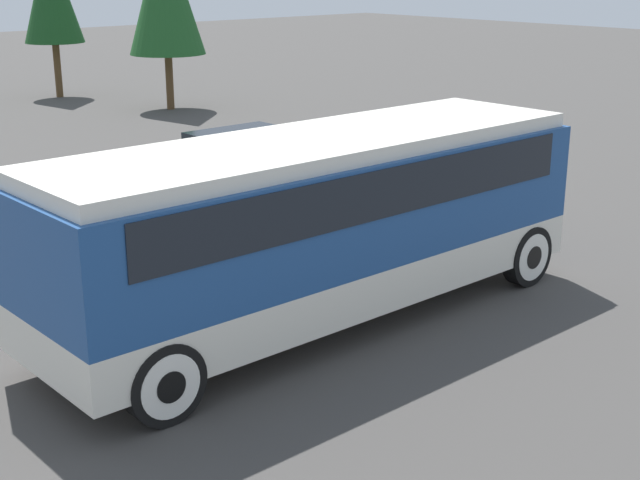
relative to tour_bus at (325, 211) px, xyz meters
The scene contains 4 objects.
ground_plane 1.75m from the tour_bus, behind, with size 120.00×120.00×0.00m, color #423F3D.
tour_bus is the anchor object (origin of this frame).
parked_car_near 5.72m from the tour_bus, 118.31° to the left, with size 4.51×1.87×1.36m.
parked_car_mid 7.97m from the tour_bus, 61.48° to the left, with size 4.40×1.87×1.54m.
Camera 1 is at (-8.55, -9.60, 5.35)m, focal length 50.00 mm.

